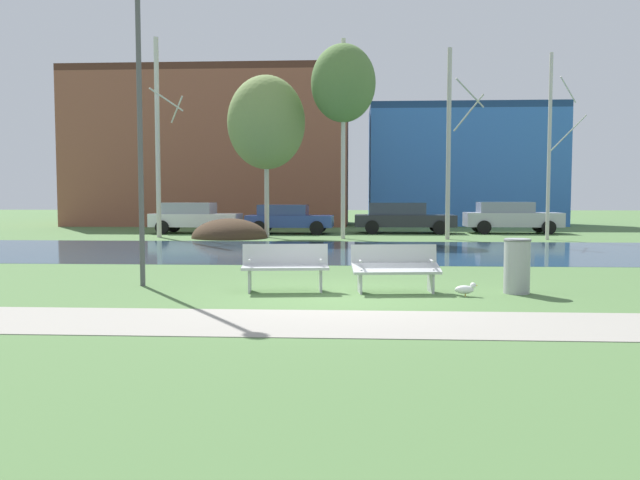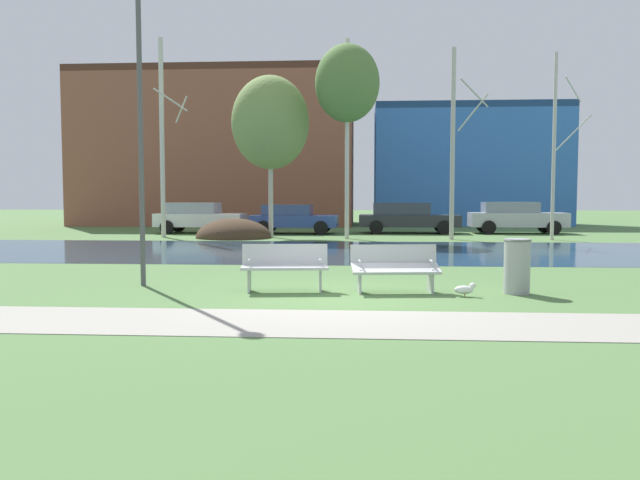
{
  "view_description": "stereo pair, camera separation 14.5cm",
  "coord_description": "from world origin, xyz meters",
  "views": [
    {
      "loc": [
        0.29,
        -11.08,
        1.77
      ],
      "look_at": [
        -0.43,
        1.51,
        0.9
      ],
      "focal_mm": 36.0,
      "sensor_mm": 36.0,
      "label": 1
    },
    {
      "loc": [
        0.43,
        -11.07,
        1.77
      ],
      "look_at": [
        -0.43,
        1.51,
        0.9
      ],
      "focal_mm": 36.0,
      "sensor_mm": 36.0,
      "label": 2
    }
  ],
  "objects": [
    {
      "name": "parked_van_nearest_white",
      "position": [
        -7.41,
        19.01,
        0.77
      ],
      "size": [
        4.2,
        2.03,
        1.46
      ],
      "color": "silver",
      "rests_on": "ground"
    },
    {
      "name": "birch_center_left",
      "position": [
        -0.27,
        15.57,
        6.36
      ],
      "size": [
        2.65,
        2.65,
        8.19
      ],
      "color": "beige",
      "rests_on": "ground"
    },
    {
      "name": "streetlamp",
      "position": [
        -3.92,
        1.27,
        3.86
      ],
      "size": [
        0.32,
        0.32,
        5.85
      ],
      "color": "#4C4C51",
      "rests_on": "ground"
    },
    {
      "name": "parked_wagon_fourth_silver",
      "position": [
        7.62,
        19.89,
        0.79
      ],
      "size": [
        4.48,
        2.05,
        1.49
      ],
      "color": "#B2B5BC",
      "rests_on": "ground"
    },
    {
      "name": "seagull",
      "position": [
        2.22,
        0.28,
        0.13
      ],
      "size": [
        0.4,
        0.15,
        0.25
      ],
      "color": "white",
      "rests_on": "ground"
    },
    {
      "name": "river_band",
      "position": [
        0.0,
        9.48,
        0.0
      ],
      "size": [
        80.0,
        8.64,
        0.01
      ],
      "primitive_type": "cube",
      "color": "#284256",
      "rests_on": "ground"
    },
    {
      "name": "building_blue_store",
      "position": [
        6.84,
        29.49,
        3.62
      ],
      "size": [
        11.47,
        6.04,
        7.25
      ],
      "color": "#3870C6",
      "rests_on": "ground"
    },
    {
      "name": "parked_hatch_third_dark",
      "position": [
        2.48,
        19.67,
        0.77
      ],
      "size": [
        4.77,
        2.2,
        1.45
      ],
      "color": "#282B30",
      "rests_on": "ground"
    },
    {
      "name": "birch_center_right",
      "position": [
        8.07,
        15.36,
        3.81
      ],
      "size": [
        1.49,
        2.34,
        7.47
      ],
      "color": "beige",
      "rests_on": "ground"
    },
    {
      "name": "birch_left",
      "position": [
        -3.55,
        16.26,
        4.88
      ],
      "size": [
        3.3,
        3.3,
        6.88
      ],
      "color": "#BCB7A8",
      "rests_on": "ground"
    },
    {
      "name": "birch_center",
      "position": [
        4.07,
        15.37,
        3.96
      ],
      "size": [
        1.48,
        2.72,
        7.72
      ],
      "color": "#BCB7A8",
      "rests_on": "ground"
    },
    {
      "name": "trash_bin",
      "position": [
        3.21,
        0.69,
        0.52
      ],
      "size": [
        0.49,
        0.49,
        1.0
      ],
      "color": "#999B9E",
      "rests_on": "ground"
    },
    {
      "name": "bench_right",
      "position": [
        1.01,
        0.69,
        0.47
      ],
      "size": [
        1.65,
        0.72,
        0.87
      ],
      "color": "#B2B5B7",
      "rests_on": "ground"
    },
    {
      "name": "parked_sedan_second_blue",
      "position": [
        -2.91,
        18.89,
        0.73
      ],
      "size": [
        4.06,
        2.11,
        1.37
      ],
      "color": "#2D4793",
      "rests_on": "ground"
    },
    {
      "name": "paved_path_strip",
      "position": [
        0.0,
        -2.26,
        0.01
      ],
      "size": [
        60.0,
        1.94,
        0.01
      ],
      "primitive_type": "cube",
      "color": "gray",
      "rests_on": "ground"
    },
    {
      "name": "birch_far_left",
      "position": [
        -8.15,
        16.0,
        4.3
      ],
      "size": [
        1.27,
        2.29,
        8.46
      ],
      "color": "beige",
      "rests_on": "ground"
    },
    {
      "name": "bench_left",
      "position": [
        -1.03,
        0.69,
        0.47
      ],
      "size": [
        1.65,
        0.73,
        0.87
      ],
      "color": "#B2B5B7",
      "rests_on": "ground"
    },
    {
      "name": "building_brick_low",
      "position": [
        -8.62,
        28.81,
        4.66
      ],
      "size": [
        16.69,
        7.54,
        9.31
      ],
      "color": "brown",
      "rests_on": "ground"
    },
    {
      "name": "soil_mound",
      "position": [
        -5.06,
        15.71,
        0.0
      ],
      "size": [
        3.19,
        3.15,
        1.66
      ],
      "primitive_type": "ellipsoid",
      "color": "#423021",
      "rests_on": "ground"
    },
    {
      "name": "ground_plane",
      "position": [
        0.0,
        10.0,
        0.0
      ],
      "size": [
        120.0,
        120.0,
        0.0
      ],
      "primitive_type": "plane",
      "color": "#4C703D"
    }
  ]
}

